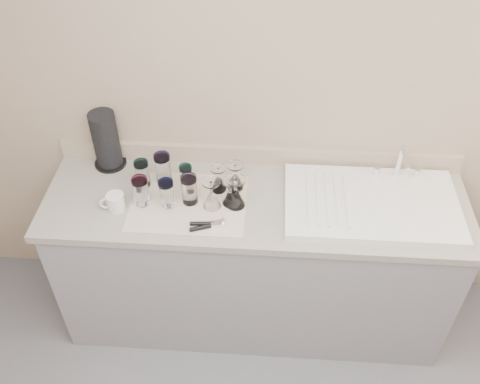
# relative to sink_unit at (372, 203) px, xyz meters

# --- Properties ---
(room_envelope) EXTENTS (3.54, 3.50, 2.52)m
(room_envelope) POSITION_rel_sink_unit_xyz_m (-0.55, -1.20, 0.64)
(room_envelope) COLOR #58585E
(room_envelope) RESTS_ON ground
(counter_unit) EXTENTS (2.06, 0.62, 0.90)m
(counter_unit) POSITION_rel_sink_unit_xyz_m (-0.55, -0.00, -0.47)
(counter_unit) COLOR gray
(counter_unit) RESTS_ON ground
(sink_unit) EXTENTS (0.82, 0.50, 0.22)m
(sink_unit) POSITION_rel_sink_unit_xyz_m (0.00, 0.00, 0.00)
(sink_unit) COLOR white
(sink_unit) RESTS_ON counter_unit
(dish_towel) EXTENTS (0.55, 0.42, 0.01)m
(dish_towel) POSITION_rel_sink_unit_xyz_m (-0.87, -0.04, -0.02)
(dish_towel) COLOR silver
(dish_towel) RESTS_ON counter_unit
(tumbler_teal) EXTENTS (0.07, 0.07, 0.14)m
(tumbler_teal) POSITION_rel_sink_unit_xyz_m (-1.11, 0.07, 0.06)
(tumbler_teal) COLOR white
(tumbler_teal) RESTS_ON dish_towel
(tumbler_cyan) EXTENTS (0.08, 0.08, 0.16)m
(tumbler_cyan) POSITION_rel_sink_unit_xyz_m (-1.02, 0.11, 0.07)
(tumbler_cyan) COLOR white
(tumbler_cyan) RESTS_ON dish_towel
(tumbler_purple) EXTENTS (0.06, 0.06, 0.13)m
(tumbler_purple) POSITION_rel_sink_unit_xyz_m (-0.90, 0.07, 0.05)
(tumbler_purple) COLOR white
(tumbler_purple) RESTS_ON dish_towel
(tumbler_magenta) EXTENTS (0.08, 0.08, 0.15)m
(tumbler_magenta) POSITION_rel_sink_unit_xyz_m (-1.09, -0.06, 0.07)
(tumbler_magenta) COLOR white
(tumbler_magenta) RESTS_ON dish_towel
(tumbler_blue) EXTENTS (0.07, 0.07, 0.14)m
(tumbler_blue) POSITION_rel_sink_unit_xyz_m (-0.97, -0.06, 0.06)
(tumbler_blue) COLOR white
(tumbler_blue) RESTS_ON dish_towel
(tumbler_lavender) EXTENTS (0.08, 0.08, 0.15)m
(tumbler_lavender) POSITION_rel_sink_unit_xyz_m (-0.87, -0.04, 0.07)
(tumbler_lavender) COLOR white
(tumbler_lavender) RESTS_ON dish_towel
(goblet_back_left) EXTENTS (0.08, 0.08, 0.14)m
(goblet_back_left) POSITION_rel_sink_unit_xyz_m (-0.74, 0.06, 0.03)
(goblet_back_left) COLOR white
(goblet_back_left) RESTS_ON dish_towel
(goblet_back_right) EXTENTS (0.08, 0.08, 0.14)m
(goblet_back_right) POSITION_rel_sink_unit_xyz_m (-0.66, 0.08, 0.04)
(goblet_back_right) COLOR white
(goblet_back_right) RESTS_ON dish_towel
(goblet_front_left) EXTENTS (0.09, 0.09, 0.15)m
(goblet_front_left) POSITION_rel_sink_unit_xyz_m (-0.76, -0.06, 0.04)
(goblet_front_left) COLOR white
(goblet_front_left) RESTS_ON dish_towel
(goblet_front_right) EXTENTS (0.09, 0.09, 0.16)m
(goblet_front_right) POSITION_rel_sink_unit_xyz_m (-0.65, -0.04, 0.04)
(goblet_front_right) COLOR white
(goblet_front_right) RESTS_ON dish_towel
(goblet_extra) EXTENTS (0.08, 0.08, 0.14)m
(goblet_extra) POSITION_rel_sink_unit_xyz_m (-0.67, -0.03, 0.04)
(goblet_extra) COLOR white
(goblet_extra) RESTS_ON dish_towel
(can_opener) EXTENTS (0.16, 0.08, 0.02)m
(can_opener) POSITION_rel_sink_unit_xyz_m (-0.77, -0.20, -0.00)
(can_opener) COLOR silver
(can_opener) RESTS_ON dish_towel
(white_mug) EXTENTS (0.13, 0.10, 0.09)m
(white_mug) POSITION_rel_sink_unit_xyz_m (-1.21, -0.10, 0.02)
(white_mug) COLOR white
(white_mug) RESTS_ON counter_unit
(paper_towel_roll) EXTENTS (0.16, 0.16, 0.31)m
(paper_towel_roll) POSITION_rel_sink_unit_xyz_m (-1.32, 0.23, 0.13)
(paper_towel_roll) COLOR black
(paper_towel_roll) RESTS_ON counter_unit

